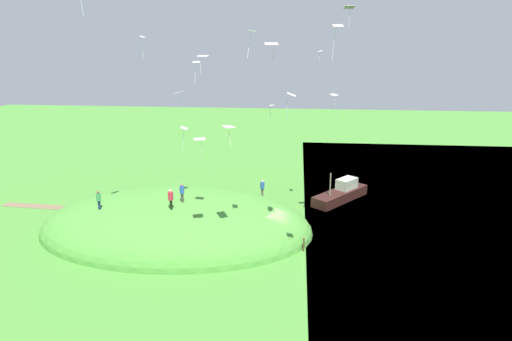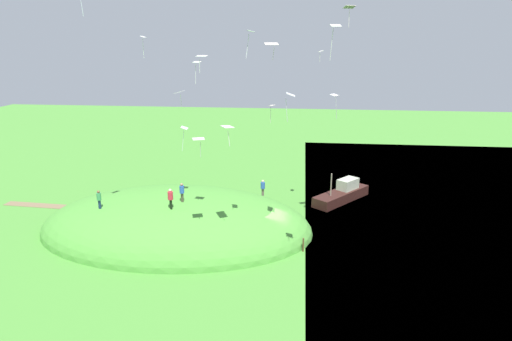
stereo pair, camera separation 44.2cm
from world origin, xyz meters
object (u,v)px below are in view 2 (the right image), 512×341
at_px(person_on_hilltop, 182,190).
at_px(person_with_child, 263,186).
at_px(kite_14, 202,57).
at_px(person_near_shore, 170,196).
at_px(kite_1, 227,127).
at_px(kite_6, 179,92).
at_px(kite_3, 199,140).
at_px(kite_9, 335,97).
at_px(kite_2, 197,64).
at_px(mooring_post, 303,245).
at_px(boat_on_lake, 342,194).
at_px(kite_7, 349,8).
at_px(kite_8, 143,39).
at_px(kite_4, 290,96).
at_px(kite_11, 321,52).
at_px(person_watching_kites, 99,197).
at_px(kite_15, 272,44).
at_px(kite_12, 184,130).
at_px(kite_13, 335,30).
at_px(kite_5, 272,107).
at_px(kite_10, 250,34).

bearing_deg(person_on_hilltop, person_with_child, -105.02).
xyz_separation_m(person_on_hilltop, kite_14, (-3.29, 4.59, 11.80)).
relative_size(person_near_shore, kite_1, 1.29).
bearing_deg(person_near_shore, person_on_hilltop, 114.47).
height_order(person_near_shore, kite_6, kite_6).
xyz_separation_m(kite_3, kite_14, (-0.25, -0.83, 5.90)).
bearing_deg(kite_6, kite_9, 176.69).
bearing_deg(kite_2, mooring_post, 143.97).
relative_size(boat_on_lake, kite_7, 4.57).
relative_size(boat_on_lake, person_on_hilltop, 4.29).
bearing_deg(kite_1, kite_8, -44.09).
relative_size(kite_3, kite_4, 0.66).
height_order(kite_8, kite_11, kite_8).
height_order(person_watching_kites, kite_8, kite_8).
distance_m(person_near_shore, kite_8, 14.42).
relative_size(kite_2, mooring_post, 1.73).
height_order(person_with_child, kite_15, kite_15).
bearing_deg(kite_2, kite_6, 51.37).
distance_m(kite_2, kite_8, 5.40).
height_order(kite_8, kite_12, kite_8).
distance_m(kite_1, kite_9, 12.04).
relative_size(person_on_hilltop, person_watching_kites, 1.02).
relative_size(person_on_hilltop, kite_7, 1.06).
bearing_deg(kite_2, kite_13, 128.52).
relative_size(kite_4, kite_9, 0.98).
xyz_separation_m(person_on_hilltop, kite_15, (-7.76, -2.78, 12.61)).
bearing_deg(person_on_hilltop, kite_12, -65.49).
bearing_deg(kite_9, kite_5, -16.89).
height_order(kite_5, kite_12, kite_5).
height_order(person_near_shore, kite_15, kite_15).
relative_size(kite_3, kite_6, 0.99).
relative_size(kite_4, kite_12, 0.98).
bearing_deg(kite_9, person_near_shore, 19.21).
distance_m(person_watching_kites, kite_2, 15.42).
bearing_deg(kite_3, kite_13, 158.63).
height_order(kite_9, kite_10, kite_10).
xyz_separation_m(kite_12, mooring_post, (-10.89, 3.06, -9.26)).
xyz_separation_m(person_on_hilltop, kite_8, (3.90, -3.57, 13.01)).
height_order(person_on_hilltop, kite_5, kite_5).
bearing_deg(boat_on_lake, mooring_post, -158.74).
distance_m(kite_3, kite_13, 12.57).
xyz_separation_m(kite_5, kite_8, (11.55, 1.65, 6.16)).
height_order(kite_9, kite_13, kite_13).
xyz_separation_m(kite_13, mooring_post, (1.34, -7.32, -17.51)).
bearing_deg(boat_on_lake, kite_13, -148.86).
distance_m(kite_2, mooring_post, 19.76).
height_order(kite_1, kite_6, kite_6).
bearing_deg(kite_9, kite_4, 61.76).
height_order(boat_on_lake, kite_6, kite_6).
xyz_separation_m(person_with_child, kite_14, (3.41, 11.47, 13.47)).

